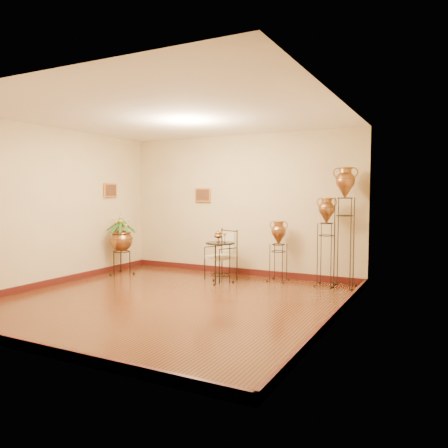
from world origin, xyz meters
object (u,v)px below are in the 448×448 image
at_px(armchair, 221,255).
at_px(amphora_mid, 326,241).
at_px(planter_urn, 121,238).
at_px(side_table, 220,262).
at_px(amphora_tall, 344,226).

bearing_deg(armchair, amphora_mid, 34.83).
xyz_separation_m(planter_urn, side_table, (2.21, 0.11, -0.35)).
distance_m(amphora_mid, planter_urn, 4.06).
bearing_deg(armchair, side_table, -40.24).
bearing_deg(amphora_mid, side_table, -160.01).
distance_m(amphora_tall, planter_urn, 4.38).
bearing_deg(planter_urn, armchair, 10.43).
height_order(amphora_tall, planter_urn, amphora_tall).
relative_size(armchair, side_table, 0.99).
xyz_separation_m(amphora_tall, amphora_mid, (-0.31, 0.00, -0.28)).
distance_m(amphora_tall, side_table, 2.29).
bearing_deg(side_table, amphora_tall, 17.18).
bearing_deg(armchair, amphora_tall, 33.32).
relative_size(planter_urn, side_table, 1.40).
distance_m(amphora_mid, side_table, 1.93).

